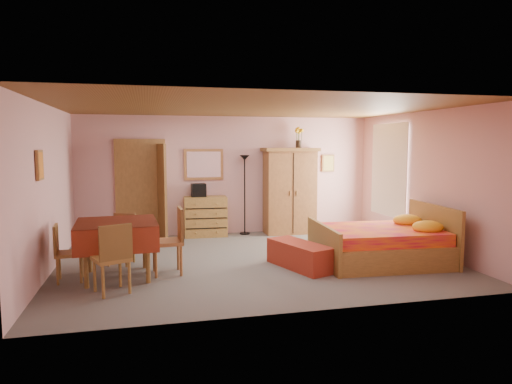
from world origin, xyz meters
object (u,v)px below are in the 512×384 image
object	(u,v)px
sunflower_vase	(299,137)
stereo	(199,190)
chair_east	(167,241)
floor_lamp	(245,195)
chest_of_drawers	(206,216)
bed	(380,234)
chair_west	(69,253)
chair_south	(111,258)
wardrobe	(290,191)
bench	(300,255)
dining_table	(117,250)
wall_mirror	(204,164)
chair_north	(121,240)

from	to	relation	value
sunflower_vase	stereo	bearing A→B (deg)	178.13
chair_east	floor_lamp	bearing A→B (deg)	-35.81
chest_of_drawers	chair_east	distance (m)	2.91
bed	chair_east	size ratio (longest dim) A/B	2.04
floor_lamp	chair_west	xyz separation A→B (m)	(-3.21, -2.84, -0.46)
chair_south	stereo	bearing A→B (deg)	43.27
chest_of_drawers	chair_south	world-z (taller)	chair_south
wardrobe	chair_west	xyz separation A→B (m)	(-4.21, -2.71, -0.53)
chest_of_drawers	bench	world-z (taller)	chest_of_drawers
bed	dining_table	distance (m)	4.25
stereo	wall_mirror	bearing A→B (deg)	48.95
bed	chair_east	world-z (taller)	chair_east
stereo	floor_lamp	size ratio (longest dim) A/B	0.17
bed	bench	xyz separation A→B (m)	(-1.43, -0.02, -0.28)
sunflower_vase	bench	xyz separation A→B (m)	(-0.95, -2.89, -1.94)
wall_mirror	sunflower_vase	size ratio (longest dim) A/B	1.86
chair_south	chair_north	xyz separation A→B (m)	(0.04, 1.48, -0.06)
dining_table	chair_south	xyz separation A→B (m)	(-0.03, -0.73, 0.05)
bench	dining_table	world-z (taller)	dining_table
bench	dining_table	bearing A→B (deg)	177.27
dining_table	chair_north	bearing A→B (deg)	89.05
chair_east	wardrobe	bearing A→B (deg)	-49.39
chest_of_drawers	stereo	bearing A→B (deg)	160.73
stereo	bench	size ratio (longest dim) A/B	0.25
chest_of_drawers	wall_mirror	distance (m)	1.14
sunflower_vase	chair_west	distance (m)	5.52
sunflower_vase	dining_table	world-z (taller)	sunflower_vase
stereo	dining_table	size ratio (longest dim) A/B	0.26
dining_table	chair_west	world-z (taller)	dining_table
stereo	sunflower_vase	size ratio (longest dim) A/B	0.66
floor_lamp	bench	bearing A→B (deg)	-84.58
stereo	bench	world-z (taller)	stereo
chair_west	chair_east	size ratio (longest dim) A/B	0.82
bench	chair_east	bearing A→B (deg)	175.80
floor_lamp	stereo	bearing A→B (deg)	178.61
chest_of_drawers	stereo	world-z (taller)	stereo
sunflower_vase	bed	bearing A→B (deg)	-80.53
wardrobe	bench	bearing A→B (deg)	-103.99
wall_mirror	chair_east	xyz separation A→B (m)	(-0.94, -2.96, -1.04)
bench	chair_west	distance (m)	3.50
sunflower_vase	chair_south	world-z (taller)	sunflower_vase
stereo	chair_south	xyz separation A→B (m)	(-1.57, -3.55, -0.53)
bed	dining_table	xyz separation A→B (m)	(-4.25, 0.11, -0.06)
chair_west	stereo	bearing A→B (deg)	137.80
sunflower_vase	chair_south	distance (m)	5.42
sunflower_vase	bench	world-z (taller)	sunflower_vase
wall_mirror	bench	world-z (taller)	wall_mirror
floor_lamp	chair_south	world-z (taller)	floor_lamp
chair_south	chair_east	size ratio (longest dim) A/B	0.94
wall_mirror	bench	distance (m)	3.59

